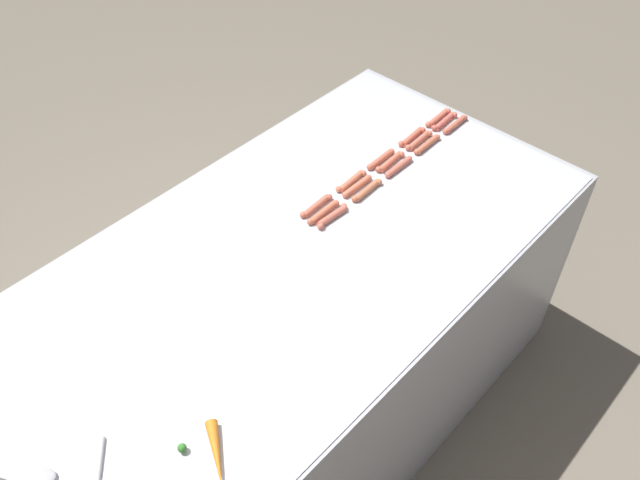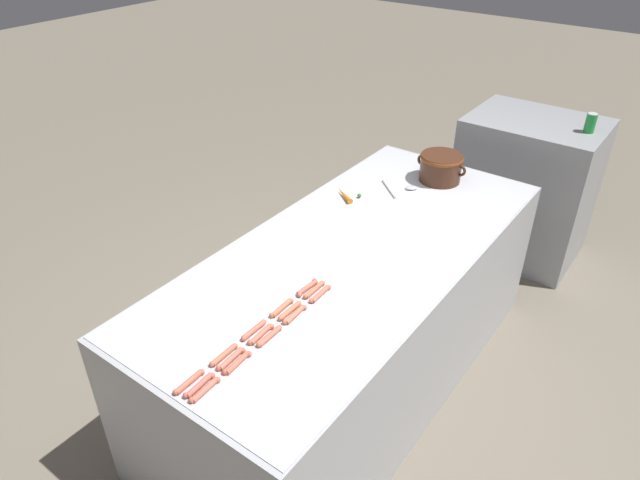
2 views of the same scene
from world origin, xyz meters
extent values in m
plane|color=#756B5B|center=(0.00, 0.00, 0.00)|extent=(20.00, 20.00, 0.00)
cube|color=#ADAFB5|center=(0.00, 0.00, 0.44)|extent=(1.04, 2.38, 0.89)
cube|color=silver|center=(0.00, 0.00, 0.89)|extent=(1.02, 2.33, 0.00)
cube|color=#939599|center=(0.25, 1.87, 0.52)|extent=(0.88, 0.67, 1.03)
cylinder|color=#D0654E|center=(0.01, -1.09, 0.90)|extent=(0.03, 0.12, 0.02)
sphere|color=#D0654E|center=(0.01, -1.15, 0.90)|extent=(0.02, 0.02, 0.02)
sphere|color=#D0654E|center=(0.01, -1.03, 0.90)|extent=(0.02, 0.02, 0.02)
cylinder|color=#D06A4D|center=(0.02, -0.92, 0.90)|extent=(0.03, 0.12, 0.02)
sphere|color=#D06A4D|center=(0.01, -0.98, 0.90)|extent=(0.02, 0.02, 0.02)
sphere|color=#D06A4D|center=(0.02, -0.86, 0.90)|extent=(0.02, 0.02, 0.02)
cylinder|color=#D76954|center=(0.01, -0.74, 0.90)|extent=(0.02, 0.12, 0.02)
sphere|color=#D76954|center=(0.01, -0.80, 0.90)|extent=(0.02, 0.02, 0.02)
sphere|color=#D76954|center=(0.01, -0.68, 0.90)|extent=(0.02, 0.02, 0.02)
cylinder|color=#CD714D|center=(0.01, -0.57, 0.90)|extent=(0.03, 0.12, 0.02)
sphere|color=#CD714D|center=(0.01, -0.63, 0.90)|extent=(0.02, 0.02, 0.02)
sphere|color=#CD714D|center=(0.02, -0.51, 0.90)|extent=(0.02, 0.02, 0.02)
cylinder|color=#CE6551|center=(0.01, -0.40, 0.90)|extent=(0.03, 0.12, 0.02)
sphere|color=#CE6551|center=(0.02, -0.46, 0.90)|extent=(0.02, 0.02, 0.02)
sphere|color=#CE6551|center=(0.01, -0.34, 0.90)|extent=(0.02, 0.02, 0.02)
cylinder|color=#D06355|center=(0.05, -1.08, 0.90)|extent=(0.03, 0.12, 0.02)
sphere|color=#D06355|center=(0.05, -1.14, 0.90)|extent=(0.02, 0.02, 0.02)
sphere|color=#D06355|center=(0.06, -1.02, 0.90)|extent=(0.02, 0.02, 0.02)
cylinder|color=#CB6B55|center=(0.05, -0.91, 0.90)|extent=(0.03, 0.12, 0.02)
sphere|color=#CB6B55|center=(0.05, -0.97, 0.90)|extent=(0.02, 0.02, 0.02)
sphere|color=#CB6B55|center=(0.06, -0.85, 0.90)|extent=(0.02, 0.02, 0.02)
cylinder|color=#D16B50|center=(0.05, -0.75, 0.90)|extent=(0.03, 0.12, 0.02)
sphere|color=#D16B50|center=(0.05, -0.81, 0.90)|extent=(0.02, 0.02, 0.02)
sphere|color=#D16B50|center=(0.06, -0.69, 0.90)|extent=(0.02, 0.02, 0.02)
cylinder|color=#D77052|center=(0.05, -0.57, 0.90)|extent=(0.02, 0.12, 0.02)
sphere|color=#D77052|center=(0.05, -0.63, 0.90)|extent=(0.02, 0.02, 0.02)
sphere|color=#D77052|center=(0.05, -0.51, 0.90)|extent=(0.02, 0.02, 0.02)
cylinder|color=#CD6C4E|center=(0.05, -0.39, 0.90)|extent=(0.03, 0.12, 0.02)
sphere|color=#CD6C4E|center=(0.05, -0.45, 0.90)|extent=(0.02, 0.02, 0.02)
sphere|color=#CD6C4E|center=(0.05, -0.33, 0.90)|extent=(0.02, 0.02, 0.02)
cylinder|color=#D06951|center=(0.08, -1.08, 0.90)|extent=(0.03, 0.12, 0.02)
sphere|color=#D06951|center=(0.08, -1.14, 0.90)|extent=(0.02, 0.02, 0.02)
sphere|color=#D06951|center=(0.09, -1.02, 0.90)|extent=(0.02, 0.02, 0.02)
cylinder|color=#D6644C|center=(0.08, -0.91, 0.90)|extent=(0.03, 0.12, 0.02)
sphere|color=#D6644C|center=(0.08, -0.98, 0.90)|extent=(0.02, 0.02, 0.02)
sphere|color=#D6644C|center=(0.09, -0.85, 0.90)|extent=(0.02, 0.02, 0.02)
cylinder|color=#CC6750|center=(0.09, -0.73, 0.90)|extent=(0.02, 0.12, 0.02)
sphere|color=#CC6750|center=(0.08, -0.79, 0.90)|extent=(0.02, 0.02, 0.02)
sphere|color=#CC6750|center=(0.09, -0.67, 0.90)|extent=(0.02, 0.02, 0.02)
cylinder|color=#CF7153|center=(0.08, -0.57, 0.90)|extent=(0.03, 0.12, 0.02)
sphere|color=#CF7153|center=(0.08, -0.63, 0.90)|extent=(0.02, 0.02, 0.02)
sphere|color=#CF7153|center=(0.09, -0.51, 0.90)|extent=(0.02, 0.02, 0.02)
cylinder|color=#CC6953|center=(0.09, -0.40, 0.90)|extent=(0.03, 0.12, 0.02)
sphere|color=#CC6953|center=(0.08, -0.46, 0.90)|extent=(0.02, 0.02, 0.02)
sphere|color=#CC6953|center=(0.09, -0.34, 0.90)|extent=(0.02, 0.02, 0.02)
cylinder|color=#472616|center=(0.00, 0.91, 0.97)|extent=(0.24, 0.24, 0.16)
torus|color=brown|center=(0.00, 0.91, 1.04)|extent=(0.25, 0.25, 0.03)
torus|color=#472616|center=(-0.12, 0.91, 0.99)|extent=(0.07, 0.02, 0.07)
torus|color=#472616|center=(0.12, 0.91, 0.99)|extent=(0.07, 0.02, 0.07)
cylinder|color=#B7B7BC|center=(-0.18, 0.63, 0.90)|extent=(0.17, 0.15, 0.01)
ellipsoid|color=#B7B7BC|center=(-0.08, 0.71, 0.90)|extent=(0.08, 0.09, 0.02)
cone|color=orange|center=(-0.33, 0.40, 0.91)|extent=(0.16, 0.12, 0.03)
sphere|color=#387F2D|center=(-0.26, 0.45, 0.91)|extent=(0.02, 0.02, 0.02)
cylinder|color=#1E8C38|center=(0.58, 1.84, 1.09)|extent=(0.07, 0.07, 0.12)
cylinder|color=silver|center=(0.58, 1.84, 1.16)|extent=(0.06, 0.06, 0.00)
camera|label=1|loc=(-1.02, 0.78, 2.39)|focal=37.49mm
camera|label=2|loc=(1.24, -1.97, 2.43)|focal=32.12mm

